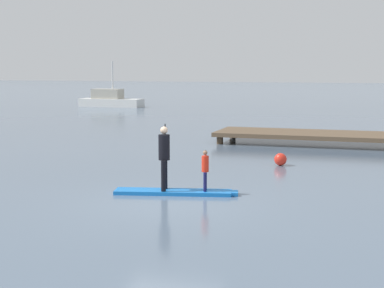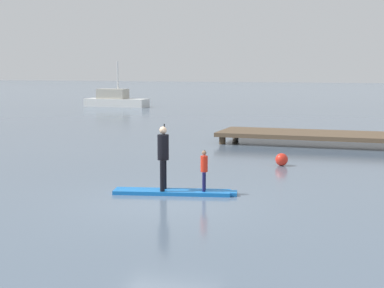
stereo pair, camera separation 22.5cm
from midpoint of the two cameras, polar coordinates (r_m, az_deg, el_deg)
ground_plane at (r=14.82m, az=-2.21°, el=-5.64°), size 240.00×240.00×0.00m
paddleboard_near at (r=15.92m, az=-1.22°, el=-4.56°), size 3.27×1.26×0.10m
paddler_adult at (r=15.78m, az=-2.33°, el=-0.92°), size 0.35×0.52×1.73m
paddler_child_solo at (r=15.73m, az=1.57°, el=-2.31°), size 0.22×0.38×1.06m
motor_boat_small_navy at (r=51.47m, az=-7.12°, el=4.16°), size 5.39×1.74×3.80m
floating_dock at (r=26.61m, az=12.14°, el=0.84°), size 8.60×2.92×0.51m
mooring_buoy_near at (r=20.63m, az=8.76°, el=-1.46°), size 0.43×0.43×0.43m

